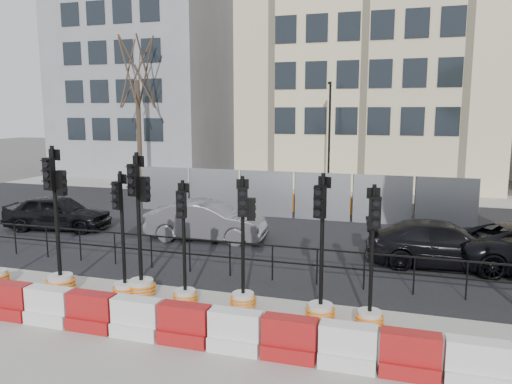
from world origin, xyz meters
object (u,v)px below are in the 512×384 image
(traffic_signal_h, at_px, (370,299))
(car_a, at_px, (58,212))
(traffic_signal_d, at_px, (141,264))
(car_c, at_px, (444,244))

(traffic_signal_h, xyz_separation_m, car_a, (-12.09, 5.43, 0.05))
(traffic_signal_d, bearing_deg, car_c, 44.89)
(car_c, bearing_deg, traffic_signal_h, 154.68)
(traffic_signal_h, height_order, car_c, traffic_signal_h)
(car_a, relative_size, car_c, 0.89)
(traffic_signal_h, relative_size, car_c, 0.65)
(traffic_signal_d, xyz_separation_m, traffic_signal_h, (5.47, -0.16, -0.22))
(traffic_signal_d, xyz_separation_m, car_a, (-6.62, 5.27, -0.17))
(car_a, distance_m, car_c, 13.82)
(traffic_signal_h, bearing_deg, car_a, 138.20)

